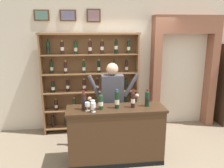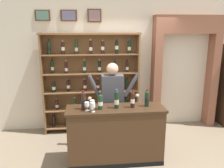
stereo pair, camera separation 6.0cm
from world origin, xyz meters
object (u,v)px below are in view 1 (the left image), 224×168
at_px(tasting_bottle_grappa, 84,100).
at_px(tasting_bottle_bianco, 101,101).
at_px(wine_glass_left, 93,105).
at_px(wine_shelf, 91,81).
at_px(tasting_bottle_super_tuscan, 133,99).
at_px(tasting_bottle_chianti, 147,98).
at_px(wine_glass_spare, 93,103).
at_px(wine_glass_right, 87,105).
at_px(tasting_bottle_prosecco, 117,99).
at_px(shopkeeper, 112,96).
at_px(tasting_counter, 116,135).

height_order(tasting_bottle_grappa, tasting_bottle_bianco, tasting_bottle_grappa).
bearing_deg(wine_glass_left, wine_shelf, 89.77).
bearing_deg(tasting_bottle_super_tuscan, wine_shelf, 116.01).
height_order(tasting_bottle_chianti, wine_glass_spare, tasting_bottle_chianti).
height_order(tasting_bottle_super_tuscan, tasting_bottle_chianti, tasting_bottle_super_tuscan).
height_order(wine_shelf, tasting_bottle_super_tuscan, wine_shelf).
xyz_separation_m(tasting_bottle_chianti, wine_glass_right, (-1.01, -0.11, -0.04)).
height_order(tasting_bottle_grappa, tasting_bottle_super_tuscan, tasting_bottle_grappa).
bearing_deg(tasting_bottle_super_tuscan, tasting_bottle_prosecco, -179.25).
bearing_deg(shopkeeper, wine_glass_spare, -126.39).
relative_size(tasting_bottle_bianco, wine_glass_left, 1.86).
bearing_deg(wine_glass_right, tasting_bottle_bianco, 14.47).
bearing_deg(wine_glass_spare, tasting_bottle_chianti, 1.92).
bearing_deg(wine_glass_left, tasting_bottle_chianti, 10.40).
bearing_deg(tasting_bottle_chianti, wine_glass_right, -173.75).
height_order(tasting_bottle_bianco, tasting_bottle_prosecco, tasting_bottle_prosecco).
bearing_deg(tasting_bottle_prosecco, wine_shelf, 106.10).
bearing_deg(tasting_bottle_chianti, shopkeeper, 136.89).
relative_size(wine_shelf, tasting_bottle_grappa, 6.86).
height_order(tasting_counter, wine_glass_right, wine_glass_right).
distance_m(tasting_counter, tasting_bottle_grappa, 0.84).
height_order(shopkeeper, tasting_bottle_chianti, shopkeeper).
height_order(wine_shelf, tasting_bottle_chianti, wine_shelf).
distance_m(tasting_bottle_grappa, tasting_bottle_bianco, 0.28).
relative_size(wine_shelf, tasting_bottle_bianco, 7.62).
bearing_deg(tasting_counter, tasting_bottle_grappa, -179.10).
xyz_separation_m(tasting_bottle_grappa, tasting_bottle_prosecco, (0.55, -0.01, -0.00)).
height_order(tasting_bottle_super_tuscan, wine_glass_left, tasting_bottle_super_tuscan).
xyz_separation_m(shopkeeper, tasting_bottle_chianti, (0.53, -0.50, 0.10)).
bearing_deg(wine_glass_left, wine_glass_spare, 91.56).
height_order(tasting_bottle_chianti, wine_glass_left, tasting_bottle_chianti).
distance_m(wine_shelf, wine_glass_left, 1.49).
bearing_deg(wine_glass_left, tasting_bottle_prosecco, 18.34).
xyz_separation_m(wine_shelf, wine_glass_left, (-0.01, -1.49, -0.06)).
xyz_separation_m(tasting_bottle_prosecco, wine_glass_right, (-0.49, -0.07, -0.05)).
bearing_deg(tasting_bottle_grappa, tasting_counter, 0.90).
bearing_deg(wine_glass_right, tasting_bottle_chianti, 6.25).
height_order(tasting_counter, shopkeeper, shopkeeper).
distance_m(wine_shelf, tasting_bottle_chianti, 1.61).
distance_m(tasting_bottle_bianco, wine_glass_spare, 0.14).
bearing_deg(tasting_bottle_grappa, tasting_bottle_prosecco, -0.89).
xyz_separation_m(tasting_counter, shopkeeper, (0.00, 0.52, 0.54)).
distance_m(tasting_bottle_chianti, wine_glass_spare, 0.92).
relative_size(tasting_counter, tasting_bottle_super_tuscan, 5.30).
height_order(tasting_bottle_grappa, wine_glass_spare, tasting_bottle_grappa).
height_order(wine_shelf, tasting_bottle_bianco, wine_shelf).
relative_size(wine_shelf, tasting_bottle_prosecco, 6.78).
relative_size(wine_glass_right, wine_glass_left, 0.94).
height_order(shopkeeper, wine_glass_left, shopkeeper).
height_order(wine_shelf, wine_glass_left, wine_shelf).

